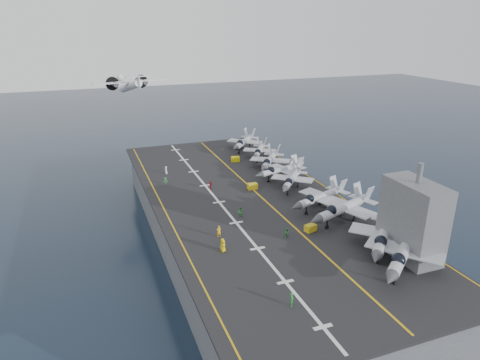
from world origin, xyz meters
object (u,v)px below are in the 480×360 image
object	(u,v)px
tow_cart_a	(310,228)
transport_plane	(130,86)
fighter_jet_0	(404,251)
island_superstructure	(414,211)

from	to	relation	value
tow_cart_a	transport_plane	xyz separation A→B (m)	(-20.70, 68.23, 16.35)
fighter_jet_0	transport_plane	size ratio (longest dim) A/B	0.82
fighter_jet_0	transport_plane	xyz separation A→B (m)	(-27.26, 83.47, 14.08)
island_superstructure	fighter_jet_0	world-z (taller)	island_superstructure
island_superstructure	fighter_jet_0	bearing A→B (deg)	-141.53
fighter_jet_0	transport_plane	distance (m)	88.93
fighter_jet_0	transport_plane	world-z (taller)	transport_plane
island_superstructure	transport_plane	size ratio (longest dim) A/B	0.62
fighter_jet_0	tow_cart_a	xyz separation A→B (m)	(-6.56, 15.24, -2.27)
transport_plane	fighter_jet_0	bearing A→B (deg)	-71.91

